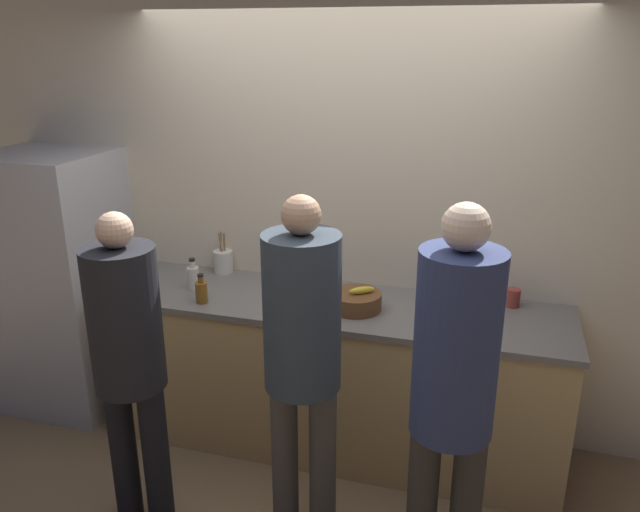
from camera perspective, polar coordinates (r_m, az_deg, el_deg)
name	(u,v)px	position (r m, az deg, el deg)	size (l,w,h in m)	color
ground_plane	(312,479)	(3.72, -0.73, -19.75)	(14.00, 14.00, 0.00)	#8C704C
wall_back	(347,222)	(3.75, 2.51, 3.15)	(5.20, 0.06, 2.60)	beige
counter	(331,372)	(3.77, 1.03, -10.59)	(2.67, 0.72, 0.93)	tan
refrigerator	(60,282)	(4.38, -22.66, -2.22)	(0.75, 0.71, 1.69)	#B7B7BC
person_left	(128,351)	(3.07, -17.14, -8.30)	(0.33, 0.33, 1.63)	black
person_center	(302,345)	(2.84, -1.62, -8.14)	(0.35, 0.35, 1.73)	#4C4742
person_right	(453,386)	(2.53, 12.08, -11.59)	(0.33, 0.33, 1.80)	#38332D
fruit_bowl	(356,301)	(3.44, 3.27, -4.09)	(0.29, 0.29, 0.14)	brown
utensil_crock	(223,261)	(4.01, -8.84, -0.45)	(0.12, 0.12, 0.26)	silver
bottle_dark	(439,320)	(3.22, 10.87, -5.79)	(0.08, 0.08, 0.17)	#333338
bottle_amber	(201,291)	(3.57, -10.79, -3.19)	(0.07, 0.07, 0.17)	brown
bottle_clear	(193,277)	(3.78, -11.53, -1.86)	(0.07, 0.07, 0.19)	silver
cup_red	(513,298)	(3.63, 17.26, -3.66)	(0.07, 0.07, 0.10)	#A33D33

